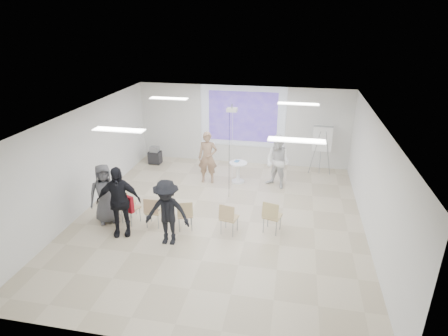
% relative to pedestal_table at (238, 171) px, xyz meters
% --- Properties ---
extents(floor, '(8.00, 9.00, 0.10)m').
position_rel_pedestal_table_xyz_m(floor, '(-0.14, -2.61, -0.47)').
color(floor, beige).
rests_on(floor, ground).
extents(ceiling, '(8.00, 9.00, 0.10)m').
position_rel_pedestal_table_xyz_m(ceiling, '(-0.14, -2.61, 2.63)').
color(ceiling, white).
rests_on(ceiling, wall_back).
extents(wall_back, '(8.00, 0.10, 3.00)m').
position_rel_pedestal_table_xyz_m(wall_back, '(-0.14, 1.94, 1.08)').
color(wall_back, silver).
rests_on(wall_back, floor).
extents(wall_left, '(0.10, 9.00, 3.00)m').
position_rel_pedestal_table_xyz_m(wall_left, '(-4.19, -2.61, 1.08)').
color(wall_left, silver).
rests_on(wall_left, floor).
extents(wall_right, '(0.10, 9.00, 3.00)m').
position_rel_pedestal_table_xyz_m(wall_right, '(3.91, -2.61, 1.08)').
color(wall_right, silver).
rests_on(wall_right, floor).
extents(projection_halo, '(3.20, 0.01, 2.30)m').
position_rel_pedestal_table_xyz_m(projection_halo, '(-0.14, 1.88, 1.43)').
color(projection_halo, silver).
rests_on(projection_halo, wall_back).
extents(projection_image, '(2.60, 0.01, 1.90)m').
position_rel_pedestal_table_xyz_m(projection_image, '(-0.14, 1.86, 1.43)').
color(projection_image, '#442E9C').
rests_on(projection_image, wall_back).
extents(pedestal_table, '(0.75, 0.75, 0.75)m').
position_rel_pedestal_table_xyz_m(pedestal_table, '(0.00, 0.00, 0.00)').
color(pedestal_table, white).
rests_on(pedestal_table, floor).
extents(player_left, '(0.79, 0.58, 2.03)m').
position_rel_pedestal_table_xyz_m(player_left, '(-1.03, -0.16, 0.60)').
color(player_left, '#A17D63').
rests_on(player_left, floor).
extents(player_right, '(1.23, 1.18, 2.01)m').
position_rel_pedestal_table_xyz_m(player_right, '(1.34, -0.14, 0.59)').
color(player_right, white).
rests_on(player_right, floor).
extents(controller_left, '(0.05, 0.12, 0.04)m').
position_rel_pedestal_table_xyz_m(controller_left, '(-0.85, 0.09, 0.92)').
color(controller_left, white).
rests_on(controller_left, player_left).
extents(controller_right, '(0.11, 0.14, 0.04)m').
position_rel_pedestal_table_xyz_m(controller_right, '(1.16, 0.11, 0.94)').
color(controller_right, white).
rests_on(controller_right, player_right).
extents(chair_far_left, '(0.50, 0.52, 0.84)m').
position_rel_pedestal_table_xyz_m(chair_far_left, '(-2.78, -2.98, 0.08)').
color(chair_far_left, tan).
rests_on(chair_far_left, floor).
extents(chair_left_mid, '(0.56, 0.58, 0.91)m').
position_rel_pedestal_table_xyz_m(chair_left_mid, '(-2.53, -3.34, 0.12)').
color(chair_left_mid, tan).
rests_on(chair_left_mid, floor).
extents(chair_left_inner, '(0.42, 0.45, 0.88)m').
position_rel_pedestal_table_xyz_m(chair_left_inner, '(-1.80, -3.35, 0.10)').
color(chair_left_inner, tan).
rests_on(chair_left_inner, floor).
extents(chair_center, '(0.53, 0.55, 0.87)m').
position_rel_pedestal_table_xyz_m(chair_center, '(-0.90, -3.35, 0.10)').
color(chair_center, tan).
rests_on(chair_center, floor).
extents(chair_right_inner, '(0.50, 0.52, 0.89)m').
position_rel_pedestal_table_xyz_m(chair_right_inner, '(0.27, -3.33, 0.11)').
color(chair_right_inner, tan).
rests_on(chair_right_inner, floor).
extents(chair_right_far, '(0.54, 0.56, 0.93)m').
position_rel_pedestal_table_xyz_m(chair_right_far, '(1.37, -3.05, 0.13)').
color(chair_right_far, tan).
rests_on(chair_right_far, floor).
extents(red_jacket, '(0.49, 0.28, 0.46)m').
position_rel_pedestal_table_xyz_m(red_jacket, '(-2.50, -3.48, 0.30)').
color(red_jacket, '#A5141F').
rests_on(red_jacket, chair_left_mid).
extents(laptop, '(0.33, 0.24, 0.03)m').
position_rel_pedestal_table_xyz_m(laptop, '(-1.80, -3.25, 0.05)').
color(laptop, black).
rests_on(laptop, chair_left_inner).
extents(audience_left, '(1.44, 1.09, 2.19)m').
position_rel_pedestal_table_xyz_m(audience_left, '(-2.51, -3.85, 0.68)').
color(audience_left, black).
rests_on(audience_left, floor).
extents(audience_mid, '(1.29, 0.73, 1.97)m').
position_rel_pedestal_table_xyz_m(audience_mid, '(-1.15, -4.02, 0.57)').
color(audience_mid, black).
rests_on(audience_mid, floor).
extents(audience_outer, '(1.12, 1.01, 1.91)m').
position_rel_pedestal_table_xyz_m(audience_outer, '(-3.18, -3.31, 0.54)').
color(audience_outer, '#57585D').
rests_on(audience_outer, floor).
extents(flipchart_easel, '(0.79, 0.59, 1.82)m').
position_rel_pedestal_table_xyz_m(flipchart_easel, '(2.80, 1.28, 0.92)').
color(flipchart_easel, gray).
rests_on(flipchart_easel, floor).
extents(av_cart, '(0.48, 0.39, 0.69)m').
position_rel_pedestal_table_xyz_m(av_cart, '(-3.45, 1.11, -0.10)').
color(av_cart, black).
rests_on(av_cart, floor).
extents(ceiling_projector, '(0.30, 0.25, 3.00)m').
position_rel_pedestal_table_xyz_m(ceiling_projector, '(-0.04, -1.12, 2.27)').
color(ceiling_projector, white).
rests_on(ceiling_projector, ceiling).
extents(fluor_panel_nw, '(1.20, 0.30, 0.02)m').
position_rel_pedestal_table_xyz_m(fluor_panel_nw, '(-2.14, -0.61, 2.55)').
color(fluor_panel_nw, white).
rests_on(fluor_panel_nw, ceiling).
extents(fluor_panel_ne, '(1.20, 0.30, 0.02)m').
position_rel_pedestal_table_xyz_m(fluor_panel_ne, '(1.86, -0.61, 2.55)').
color(fluor_panel_ne, white).
rests_on(fluor_panel_ne, ceiling).
extents(fluor_panel_sw, '(1.20, 0.30, 0.02)m').
position_rel_pedestal_table_xyz_m(fluor_panel_sw, '(-2.14, -4.11, 2.55)').
color(fluor_panel_sw, white).
rests_on(fluor_panel_sw, ceiling).
extents(fluor_panel_se, '(1.20, 0.30, 0.02)m').
position_rel_pedestal_table_xyz_m(fluor_panel_se, '(1.86, -4.11, 2.55)').
color(fluor_panel_se, white).
rests_on(fluor_panel_se, ceiling).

